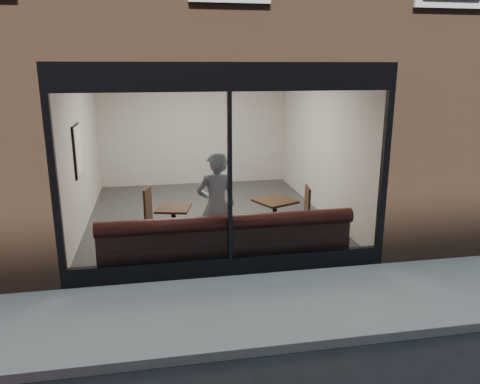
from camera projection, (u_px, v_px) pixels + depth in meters
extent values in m
plane|color=black|center=(260.00, 351.00, 5.33)|extent=(120.00, 120.00, 0.00)
cube|color=gray|center=(243.00, 308.00, 6.27)|extent=(40.00, 2.00, 0.01)
cube|color=gray|center=(261.00, 349.00, 5.26)|extent=(40.00, 0.10, 0.12)
cube|color=brown|center=(46.00, 129.00, 11.84)|extent=(2.50, 12.00, 3.20)
cube|color=brown|center=(327.00, 123.00, 13.17)|extent=(2.50, 12.00, 3.20)
cube|color=brown|center=(186.00, 115.00, 15.35)|extent=(5.00, 6.00, 3.20)
plane|color=#2D2D30|center=(208.00, 216.00, 10.07)|extent=(6.00, 6.00, 0.00)
plane|color=white|center=(205.00, 64.00, 9.24)|extent=(6.00, 6.00, 0.00)
plane|color=beige|center=(194.00, 126.00, 12.49)|extent=(5.00, 0.00, 5.00)
plane|color=beige|center=(81.00, 147.00, 9.22)|extent=(0.00, 6.00, 6.00)
plane|color=beige|center=(321.00, 140.00, 10.10)|extent=(0.00, 6.00, 6.00)
cube|color=black|center=(230.00, 266.00, 7.23)|extent=(5.00, 0.10, 0.30)
cube|color=black|center=(229.00, 77.00, 6.49)|extent=(5.00, 0.10, 0.40)
cube|color=black|center=(230.00, 178.00, 6.87)|extent=(0.06, 0.10, 2.50)
plane|color=white|center=(230.00, 179.00, 6.84)|extent=(4.80, 0.00, 4.80)
cube|color=#3E1816|center=(226.00, 252.00, 7.59)|extent=(4.00, 0.55, 0.45)
imported|color=#96AFC1|center=(216.00, 206.00, 7.70)|extent=(0.72, 0.52, 1.83)
cube|color=black|center=(173.00, 208.00, 8.17)|extent=(0.68, 0.68, 0.04)
cube|color=black|center=(275.00, 201.00, 8.61)|extent=(0.85, 0.85, 0.04)
cube|color=black|center=(139.00, 224.00, 8.90)|extent=(0.50, 0.50, 0.04)
cube|color=black|center=(297.00, 222.00, 8.97)|extent=(0.54, 0.54, 0.04)
cube|color=white|center=(78.00, 151.00, 8.61)|extent=(0.02, 0.67, 0.90)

